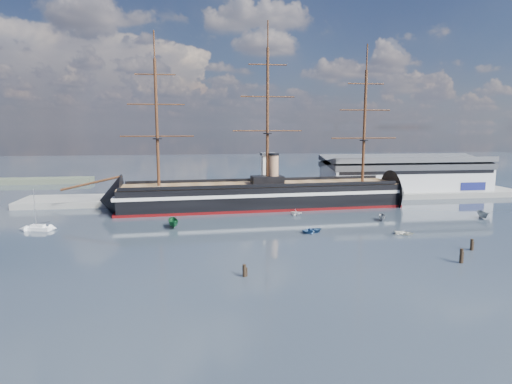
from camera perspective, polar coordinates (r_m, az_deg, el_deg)
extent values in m
plane|color=#1C2631|center=(118.85, 2.89, -3.86)|extent=(600.00, 600.00, 0.00)
cube|color=slate|center=(155.46, 3.91, -0.91)|extent=(180.00, 18.00, 2.00)
cube|color=#B7BABC|center=(174.73, 19.23, 2.00)|extent=(62.00, 20.00, 10.00)
cube|color=#3F4247|center=(174.22, 19.32, 3.83)|extent=(63.00, 21.00, 2.00)
cube|color=silver|center=(149.96, 1.58, 2.23)|extent=(4.00, 4.00, 14.00)
cube|color=#3F4247|center=(149.31, 1.59, 5.09)|extent=(5.00, 5.00, 1.00)
cube|color=black|center=(137.20, 0.68, -0.47)|extent=(88.64, 20.04, 7.00)
cube|color=silver|center=(137.01, 0.68, 0.03)|extent=(90.65, 20.38, 1.00)
cube|color=#510709|center=(137.82, 0.68, -1.97)|extent=(90.65, 20.34, 0.90)
cone|color=black|center=(137.86, -18.78, -1.01)|extent=(14.71, 16.31, 15.68)
cone|color=black|center=(151.62, 18.31, -0.15)|extent=(11.71, 16.17, 15.68)
cube|color=brown|center=(136.67, 0.69, 1.02)|extent=(88.59, 18.77, 0.40)
cube|color=black|center=(136.82, 1.51, 1.62)|extent=(10.27, 6.46, 2.50)
cylinder|color=#A87B5A|center=(136.80, 2.35, 3.09)|extent=(3.20, 3.20, 9.00)
cylinder|color=#381E0F|center=(138.23, -21.12, 1.11)|extent=(17.77, 1.52, 4.43)
cylinder|color=#381E0F|center=(134.20, -13.09, 8.88)|extent=(0.90, 0.90, 38.00)
cylinder|color=#381E0F|center=(135.85, 1.55, 9.94)|extent=(0.90, 0.90, 42.00)
cylinder|color=#381E0F|center=(144.80, 14.25, 8.41)|extent=(0.90, 0.90, 36.00)
cube|color=white|center=(120.97, -27.04, -4.38)|extent=(6.84, 3.90, 0.88)
cube|color=white|center=(120.83, -27.06, -4.05)|extent=(3.76, 2.43, 0.70)
cylinder|color=#B2B2B7|center=(120.13, -27.41, -1.93)|extent=(0.14, 0.14, 9.63)
imported|color=#15542B|center=(112.80, -10.93, -4.69)|extent=(7.66, 3.67, 2.95)
imported|color=#284D7F|center=(106.78, 7.59, -5.36)|extent=(2.59, 3.70, 1.60)
imported|color=gray|center=(124.17, 16.44, -3.67)|extent=(5.66, 3.73, 2.13)
imported|color=silver|center=(126.59, 5.34, -3.12)|extent=(5.44, 5.92, 2.07)
imported|color=white|center=(109.75, 19.15, -5.39)|extent=(2.41, 2.96, 1.30)
imported|color=slate|center=(138.23, 27.99, -3.10)|extent=(6.57, 3.45, 2.50)
cylinder|color=black|center=(75.68, -1.56, -11.20)|extent=(0.64, 0.64, 2.87)
cylinder|color=black|center=(91.54, 25.63, -8.53)|extent=(0.64, 0.64, 3.53)
cylinder|color=black|center=(101.66, 26.78, -6.95)|extent=(0.64, 0.64, 3.12)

